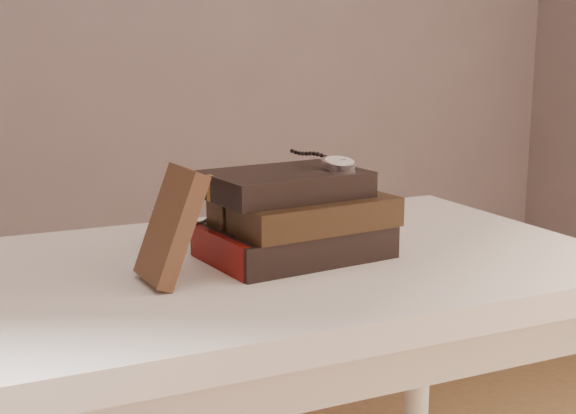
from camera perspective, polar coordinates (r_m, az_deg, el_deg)
name	(u,v)px	position (r m, az deg, el deg)	size (l,w,h in m)	color
table	(265,319)	(1.19, -1.66, -8.00)	(1.00, 0.60, 0.75)	white
book_stack	(295,217)	(1.16, 0.51, -0.72)	(0.28, 0.20, 0.13)	black
journal	(171,226)	(1.04, -8.38, -1.33)	(0.02, 0.10, 0.15)	#3A2216
pocket_watch	(337,162)	(1.17, 3.53, 3.20)	(0.06, 0.16, 0.02)	silver
eyeglasses	(212,205)	(1.18, -5.43, 0.16)	(0.12, 0.13, 0.05)	silver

